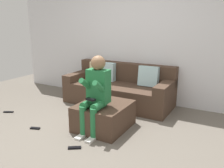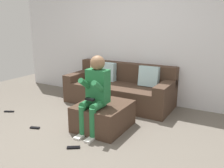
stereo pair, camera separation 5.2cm
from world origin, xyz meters
The scene contains 8 objects.
ground_plane centered at (0.00, 0.00, 0.00)m, with size 7.86×7.86×0.00m, color #6B6359.
wall_back centered at (0.00, 2.08, 1.33)m, with size 6.05×0.10×2.66m, color silver.
couch_sectional centered at (-0.20, 1.65, 0.30)m, with size 2.13×0.89×0.81m.
ottoman centered at (0.13, 0.48, 0.20)m, with size 0.73×0.82×0.39m, color #473326.
person_seated centered at (0.10, 0.30, 0.65)m, with size 0.33×0.56×1.15m.
remote_near_ottoman centered at (0.12, -0.27, 0.01)m, with size 0.17×0.05×0.02m, color black.
remote_by_storage_bin centered at (-0.79, -0.08, 0.01)m, with size 0.15×0.05×0.02m, color black.
remote_under_side_table centered at (-1.74, 0.19, 0.01)m, with size 0.18×0.04×0.02m, color black.
Camera 1 is at (1.92, -2.52, 1.62)m, focal length 38.44 mm.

